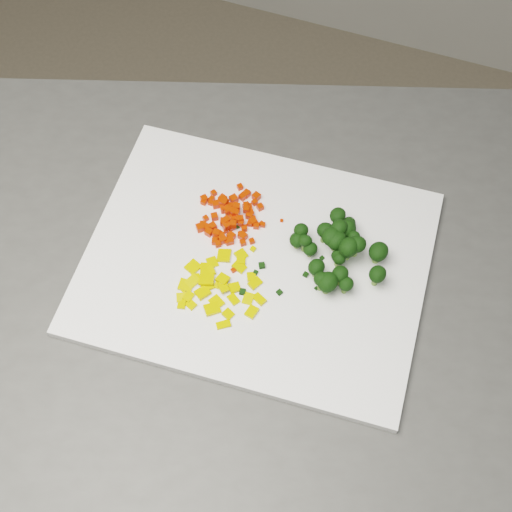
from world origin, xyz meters
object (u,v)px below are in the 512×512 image
(carrot_pile, at_px, (232,212))
(broccoli_pile, at_px, (341,246))
(cutting_board, at_px, (256,262))
(pepper_pile, at_px, (219,282))
(counter_block, at_px, (253,381))

(carrot_pile, height_order, broccoli_pile, broccoli_pile)
(cutting_board, bearing_deg, broccoli_pile, 21.76)
(cutting_board, relative_size, broccoli_pile, 3.75)
(cutting_board, xyz_separation_m, pepper_pile, (-0.03, -0.05, 0.01))
(cutting_board, relative_size, carrot_pile, 4.50)
(carrot_pile, bearing_deg, cutting_board, -44.40)
(carrot_pile, relative_size, pepper_pile, 0.86)
(pepper_pile, bearing_deg, cutting_board, 58.33)
(carrot_pile, bearing_deg, counter_block, -50.47)
(counter_block, xyz_separation_m, pepper_pile, (-0.03, -0.04, 0.47))
(carrot_pile, bearing_deg, pepper_pile, -78.54)
(pepper_pile, xyz_separation_m, broccoli_pile, (0.13, 0.09, 0.02))
(carrot_pile, xyz_separation_m, broccoli_pile, (0.16, -0.01, 0.01))
(counter_block, bearing_deg, broccoli_pile, 24.17)
(counter_block, distance_m, broccoli_pile, 0.50)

